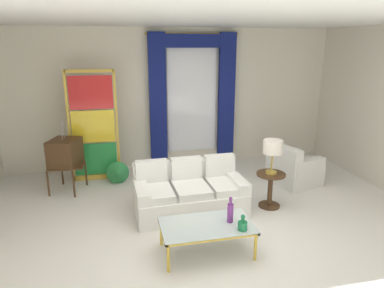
% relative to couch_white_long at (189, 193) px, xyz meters
% --- Properties ---
extents(ground_plane, '(16.00, 16.00, 0.00)m').
position_rel_couch_white_long_xyz_m(ground_plane, '(0.17, -0.60, -0.30)').
color(ground_plane, white).
extents(wall_rear, '(8.00, 0.12, 3.00)m').
position_rel_couch_white_long_xyz_m(wall_rear, '(0.17, 2.46, 1.20)').
color(wall_rear, silver).
rests_on(wall_rear, ground).
extents(ceiling_slab, '(8.00, 7.60, 0.04)m').
position_rel_couch_white_long_xyz_m(ceiling_slab, '(0.17, 0.20, 2.72)').
color(ceiling_slab, white).
extents(curtained_window, '(2.00, 0.17, 2.70)m').
position_rel_couch_white_long_xyz_m(curtained_window, '(0.59, 2.29, 1.44)').
color(curtained_window, white).
rests_on(curtained_window, ground).
extents(couch_white_long, '(1.78, 0.97, 0.86)m').
position_rel_couch_white_long_xyz_m(couch_white_long, '(0.00, 0.00, 0.00)').
color(couch_white_long, white).
rests_on(couch_white_long, ground).
extents(coffee_table, '(1.19, 0.69, 0.41)m').
position_rel_couch_white_long_xyz_m(coffee_table, '(-0.03, -1.25, 0.07)').
color(coffee_table, silver).
rests_on(coffee_table, ground).
extents(bottle_blue_decanter, '(0.12, 0.12, 0.21)m').
position_rel_couch_white_long_xyz_m(bottle_blue_decanter, '(0.37, -1.48, 0.17)').
color(bottle_blue_decanter, '#196B3D').
rests_on(bottle_blue_decanter, coffee_table).
extents(bottle_crystal_tall, '(0.08, 0.08, 0.36)m').
position_rel_couch_white_long_xyz_m(bottle_crystal_tall, '(0.28, -1.26, 0.25)').
color(bottle_crystal_tall, '#753384').
rests_on(bottle_crystal_tall, coffee_table).
extents(vintage_tv, '(0.67, 0.72, 1.35)m').
position_rel_couch_white_long_xyz_m(vintage_tv, '(-2.03, 1.29, 0.42)').
color(vintage_tv, '#472D19').
rests_on(vintage_tv, ground).
extents(armchair_white, '(1.01, 0.99, 0.80)m').
position_rel_couch_white_long_xyz_m(armchair_white, '(2.23, 0.69, -0.02)').
color(armchair_white, white).
rests_on(armchair_white, ground).
extents(stained_glass_divider, '(0.95, 0.05, 2.20)m').
position_rel_couch_white_long_xyz_m(stained_glass_divider, '(-1.52, 1.76, 0.75)').
color(stained_glass_divider, gold).
rests_on(stained_glass_divider, ground).
extents(peacock_figurine, '(0.44, 0.60, 0.50)m').
position_rel_couch_white_long_xyz_m(peacock_figurine, '(-1.11, 1.39, -0.08)').
color(peacock_figurine, beige).
rests_on(peacock_figurine, ground).
extents(round_side_table, '(0.48, 0.48, 0.59)m').
position_rel_couch_white_long_xyz_m(round_side_table, '(1.36, -0.17, 0.05)').
color(round_side_table, '#472D19').
rests_on(round_side_table, ground).
extents(table_lamp_brass, '(0.32, 0.32, 0.57)m').
position_rel_couch_white_long_xyz_m(table_lamp_brass, '(1.36, -0.17, 0.72)').
color(table_lamp_brass, '#B29338').
rests_on(table_lamp_brass, round_side_table).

